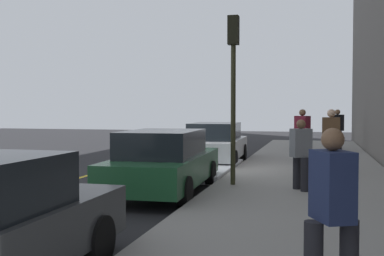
% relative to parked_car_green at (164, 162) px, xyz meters
% --- Properties ---
extents(ground_plane, '(56.00, 56.00, 0.00)m').
position_rel_parked_car_green_xyz_m(ground_plane, '(4.25, -0.01, -0.76)').
color(ground_plane, black).
extents(sidewalk, '(28.00, 4.60, 0.15)m').
position_rel_parked_car_green_xyz_m(sidewalk, '(4.25, -3.31, -0.68)').
color(sidewalk, gray).
rests_on(sidewalk, ground).
extents(lane_stripe_centre, '(28.00, 0.14, 0.01)m').
position_rel_parked_car_green_xyz_m(lane_stripe_centre, '(4.25, 3.19, -0.76)').
color(lane_stripe_centre, gold).
rests_on(lane_stripe_centre, ground).
extents(snow_bank_curb, '(4.63, 0.56, 0.22)m').
position_rel_parked_car_green_xyz_m(snow_bank_curb, '(3.79, -0.71, -0.65)').
color(snow_bank_curb, white).
rests_on(snow_bank_curb, ground).
extents(parked_car_green, '(4.85, 2.04, 1.51)m').
position_rel_parked_car_green_xyz_m(parked_car_green, '(0.00, 0.00, 0.00)').
color(parked_car_green, black).
rests_on(parked_car_green, ground).
extents(parked_car_white, '(4.66, 2.02, 1.51)m').
position_rel_parked_car_green_xyz_m(parked_car_white, '(6.25, 0.04, -0.00)').
color(parked_car_white, black).
rests_on(parked_car_white, ground).
extents(pedestrian_grey_coat, '(0.48, 0.52, 1.63)m').
position_rel_parked_car_green_xyz_m(pedestrian_grey_coat, '(0.39, -3.16, 0.26)').
color(pedestrian_grey_coat, black).
rests_on(pedestrian_grey_coat, sidewalk).
extents(pedestrian_brown_coat, '(0.61, 0.53, 1.86)m').
position_rel_parked_car_green_xyz_m(pedestrian_brown_coat, '(3.92, -3.94, 0.38)').
color(pedestrian_brown_coat, black).
rests_on(pedestrian_brown_coat, sidewalk).
extents(pedestrian_burgundy_coat, '(0.55, 0.59, 1.86)m').
position_rel_parked_car_green_xyz_m(pedestrian_burgundy_coat, '(6.96, -3.02, 0.38)').
color(pedestrian_burgundy_coat, black).
rests_on(pedestrian_burgundy_coat, sidewalk).
extents(pedestrian_black_coat, '(0.56, 0.59, 1.84)m').
position_rel_parked_car_green_xyz_m(pedestrian_black_coat, '(12.05, -4.46, 0.37)').
color(pedestrian_black_coat, black).
rests_on(pedestrian_black_coat, sidewalk).
extents(pedestrian_navy_coat, '(0.53, 0.52, 1.69)m').
position_rel_parked_car_green_xyz_m(pedestrian_navy_coat, '(-6.05, -3.64, 0.29)').
color(pedestrian_navy_coat, black).
rests_on(pedestrian_navy_coat, sidewalk).
extents(traffic_light_pole, '(0.35, 0.26, 4.14)m').
position_rel_parked_car_green_xyz_m(traffic_light_pole, '(0.84, -1.52, 2.20)').
color(traffic_light_pole, '#2D2D19').
rests_on(traffic_light_pole, sidewalk).
extents(rolling_suitcase, '(0.34, 0.22, 0.92)m').
position_rel_parked_car_green_xyz_m(rolling_suitcase, '(7.38, -3.09, -0.33)').
color(rolling_suitcase, '#191E38').
rests_on(rolling_suitcase, sidewalk).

